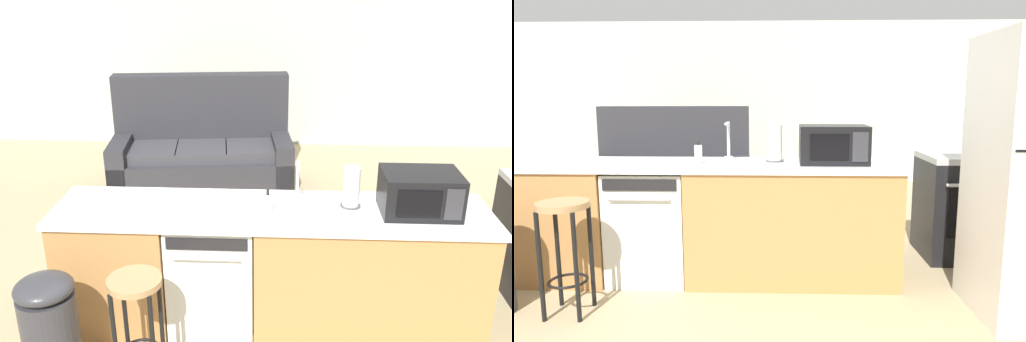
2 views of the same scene
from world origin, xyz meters
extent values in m
plane|color=tan|center=(0.00, 0.00, 0.00)|extent=(24.00, 24.00, 0.00)
cube|color=beige|center=(0.30, 4.20, 1.30)|extent=(10.00, 0.06, 2.60)
cube|color=#B77F47|center=(-0.93, 0.00, 0.43)|extent=(0.75, 0.62, 0.86)
cube|color=#B77F47|center=(0.83, 0.00, 0.43)|extent=(1.55, 0.62, 0.86)
cube|color=white|center=(0.15, 0.00, 0.88)|extent=(2.94, 0.66, 0.04)
cube|color=#49331C|center=(0.15, 0.00, 0.04)|extent=(2.86, 0.56, 0.08)
cube|color=white|center=(-0.25, 0.00, 0.42)|extent=(0.58, 0.58, 0.84)
cube|color=black|center=(-0.25, -0.30, 0.78)|extent=(0.52, 0.01, 0.08)
cylinder|color=#B2B2B7|center=(-0.25, -0.31, 0.68)|extent=(0.44, 0.02, 0.02)
cube|color=black|center=(1.12, 0.00, 1.04)|extent=(0.50, 0.36, 0.28)
cube|color=black|center=(1.08, -0.18, 1.04)|extent=(0.27, 0.01, 0.18)
cube|color=#2D2D33|center=(1.29, -0.18, 1.04)|extent=(0.11, 0.01, 0.21)
cylinder|color=silver|center=(0.33, 0.13, 0.92)|extent=(0.07, 0.07, 0.03)
cylinder|color=silver|center=(0.33, 0.13, 1.06)|extent=(0.02, 0.02, 0.26)
cylinder|color=silver|center=(0.33, 0.06, 1.19)|extent=(0.02, 0.14, 0.02)
cylinder|color=#4C4C51|center=(0.69, 0.07, 0.91)|extent=(0.14, 0.14, 0.01)
cylinder|color=white|center=(0.69, 0.07, 1.05)|extent=(0.11, 0.11, 0.27)
cylinder|color=silver|center=(0.13, -0.09, 0.97)|extent=(0.06, 0.06, 0.14)
cylinder|color=black|center=(0.13, -0.09, 1.06)|extent=(0.02, 0.02, 0.04)
cylinder|color=tan|center=(-0.62, -0.65, 0.72)|extent=(0.32, 0.32, 0.04)
cylinder|color=black|center=(-0.74, -0.54, 0.35)|extent=(0.03, 0.03, 0.70)
cylinder|color=black|center=(-0.51, -0.54, 0.35)|extent=(0.03, 0.03, 0.70)
cylinder|color=#333338|center=(-1.16, -0.67, 0.31)|extent=(0.34, 0.34, 0.62)
ellipsoid|color=#333338|center=(-1.16, -0.67, 0.67)|extent=(0.35, 0.35, 0.14)
cube|color=#2D2D33|center=(-0.69, 2.45, 0.21)|extent=(2.09, 1.12, 0.42)
cube|color=#2D2D33|center=(-0.73, 2.78, 0.64)|extent=(2.01, 0.46, 1.27)
cube|color=#2D2D33|center=(-1.58, 2.35, 0.31)|extent=(0.30, 0.92, 0.62)
cube|color=#2D2D33|center=(0.21, 2.55, 0.31)|extent=(0.30, 0.92, 0.62)
cube|color=#3B3B41|center=(-1.23, 2.34, 0.48)|extent=(0.63, 0.69, 0.12)
cube|color=#3B3B41|center=(-0.68, 2.40, 0.48)|extent=(0.63, 0.69, 0.12)
cube|color=#3B3B41|center=(-0.14, 2.46, 0.48)|extent=(0.63, 0.69, 0.12)
camera|label=1|loc=(0.22, -3.31, 2.44)|focal=38.00mm
camera|label=2|loc=(0.76, -3.38, 1.38)|focal=32.00mm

